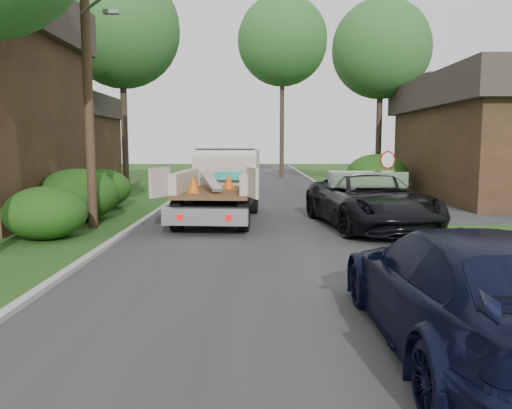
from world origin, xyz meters
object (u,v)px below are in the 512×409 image
object	(u,v)px
navy_suv	(467,290)
tree_right_far	(381,49)
tree_center_far	(282,41)
tree_left_far	(121,30)
black_pickup	(370,201)
stop_sign	(387,168)
house_left_far	(54,140)
flatbed_truck	(224,180)
utility_pole	(88,67)

from	to	relation	value
navy_suv	tree_right_far	bearing A→B (deg)	-100.91
tree_center_far	tree_right_far	bearing A→B (deg)	-61.19
tree_left_far	black_pickup	bearing A→B (deg)	-47.24
tree_left_far	black_pickup	size ratio (longest dim) A/B	1.90
tree_left_far	tree_center_far	bearing A→B (deg)	53.84
stop_sign	navy_suv	bearing A→B (deg)	-100.52
house_left_far	flatbed_truck	distance (m)	18.98
utility_pole	tree_center_far	distance (m)	26.75
tree_left_far	black_pickup	distance (m)	18.24
utility_pole	house_left_far	bearing A→B (deg)	115.23
stop_sign	house_left_far	xyz separation A→B (m)	(-18.70, 13.00, 1.27)
tree_center_far	navy_suv	distance (m)	36.37
stop_sign	tree_right_far	distance (m)	13.08
stop_sign	black_pickup	size ratio (longest dim) A/B	0.39
house_left_far	navy_suv	world-z (taller)	house_left_far
tree_center_far	utility_pole	bearing A→B (deg)	-106.65
stop_sign	flatbed_truck	world-z (taller)	flatbed_truck
stop_sign	utility_pole	xyz separation A→B (m)	(-10.68, -4.02, 3.40)
utility_pole	navy_suv	bearing A→B (deg)	-50.73
tree_right_far	navy_suv	distance (m)	26.52
flatbed_truck	house_left_far	bearing A→B (deg)	133.83
tree_right_far	tree_center_far	xyz separation A→B (m)	(-5.50, 10.00, 2.50)
stop_sign	house_left_far	distance (m)	22.81
utility_pole	navy_suv	world-z (taller)	utility_pole
flatbed_truck	black_pickup	xyz separation A→B (m)	(4.95, -2.52, -0.50)
stop_sign	black_pickup	world-z (taller)	stop_sign
black_pickup	navy_suv	size ratio (longest dim) A/B	1.12
tree_center_far	flatbed_truck	xyz separation A→B (m)	(-3.35, -22.48, -9.58)
house_left_far	navy_suv	xyz separation A→B (m)	(16.11, -26.92, -2.22)
tree_left_far	flatbed_truck	distance (m)	13.61
stop_sign	tree_right_far	xyz separation A→B (m)	(2.30, 11.00, 6.70)
stop_sign	utility_pole	distance (m)	11.91
tree_left_far	tree_right_far	world-z (taller)	tree_left_far
tree_left_far	navy_suv	size ratio (longest dim) A/B	2.12
house_left_far	flatbed_truck	size ratio (longest dim) A/B	1.09
utility_pole	black_pickup	distance (m)	10.04
navy_suv	house_left_far	bearing A→B (deg)	-58.91
tree_center_far	black_pickup	xyz separation A→B (m)	(1.60, -25.00, -10.08)
tree_left_far	tree_right_far	bearing A→B (deg)	11.31
flatbed_truck	navy_suv	size ratio (longest dim) A/B	1.21
stop_sign	flatbed_truck	xyz separation A→B (m)	(-6.55, -1.48, -0.38)
tree_left_far	flatbed_truck	size ratio (longest dim) A/B	1.76
tree_left_far	stop_sign	bearing A→B (deg)	-32.21
tree_left_far	navy_suv	bearing A→B (deg)	-65.23
utility_pole	tree_center_far	world-z (taller)	tree_center_far
flatbed_truck	utility_pole	bearing A→B (deg)	-144.65
black_pickup	tree_left_far	bearing A→B (deg)	124.91
house_left_far	stop_sign	bearing A→B (deg)	-34.81
house_left_far	tree_center_far	xyz separation A→B (m)	(15.50, 8.00, 7.93)
stop_sign	tree_center_far	size ratio (longest dim) A/B	0.17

